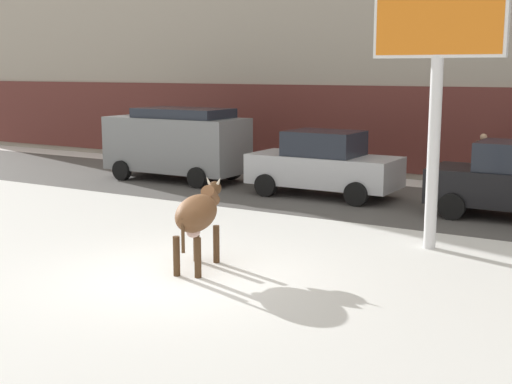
% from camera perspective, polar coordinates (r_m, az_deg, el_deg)
% --- Properties ---
extents(ground_plane, '(120.00, 120.00, 0.00)m').
position_cam_1_polar(ground_plane, '(12.16, -6.08, -6.88)').
color(ground_plane, white).
extents(road_strip, '(60.00, 5.60, 0.01)m').
position_cam_1_polar(road_strip, '(19.21, 9.01, -0.67)').
color(road_strip, '#514F4C').
rests_on(road_strip, ground).
extents(cow_brown, '(0.95, 1.93, 1.54)m').
position_cam_1_polar(cow_brown, '(12.38, -4.79, -1.80)').
color(cow_brown, brown).
rests_on(cow_brown, ground).
extents(billboard, '(2.53, 0.31, 5.56)m').
position_cam_1_polar(billboard, '(13.95, 14.78, 12.95)').
color(billboard, silver).
rests_on(billboard, ground).
extents(car_grey_van, '(4.61, 2.14, 2.32)m').
position_cam_1_polar(car_grey_van, '(22.45, -6.50, 4.12)').
color(car_grey_van, slate).
rests_on(car_grey_van, ground).
extents(car_silver_sedan, '(4.21, 2.00, 1.84)m').
position_cam_1_polar(car_silver_sedan, '(19.55, 5.58, 2.28)').
color(car_silver_sedan, '#B7BABF').
rests_on(car_silver_sedan, ground).
extents(pedestrian_near_billboard, '(0.36, 0.24, 1.73)m').
position_cam_1_polar(pedestrian_near_billboard, '(25.13, -4.84, 3.94)').
color(pedestrian_near_billboard, '#282833').
rests_on(pedestrian_near_billboard, ground).
extents(pedestrian_by_cars, '(0.36, 0.24, 1.73)m').
position_cam_1_polar(pedestrian_by_cars, '(26.58, -8.98, 4.18)').
color(pedestrian_by_cars, '#282833').
rests_on(pedestrian_by_cars, ground).
extents(pedestrian_far_left, '(0.36, 0.24, 1.73)m').
position_cam_1_polar(pedestrian_far_left, '(20.90, 18.06, 2.25)').
color(pedestrian_far_left, '#282833').
rests_on(pedestrian_far_left, ground).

